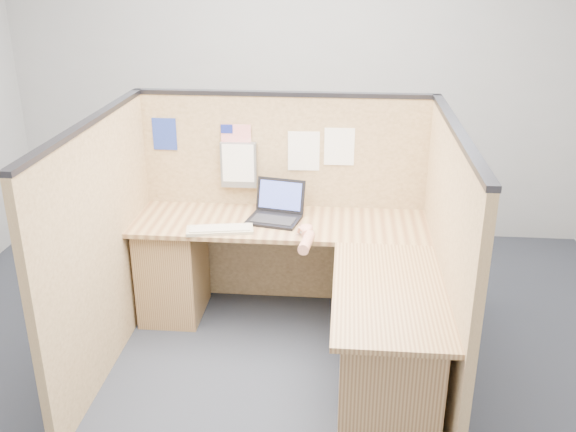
# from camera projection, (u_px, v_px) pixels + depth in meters

# --- Properties ---
(floor) EXTENTS (5.00, 5.00, 0.00)m
(floor) POSITION_uv_depth(u_px,v_px,m) (269.00, 375.00, 3.90)
(floor) COLOR black
(floor) RESTS_ON ground
(wall_back) EXTENTS (5.00, 0.00, 5.00)m
(wall_back) POSITION_uv_depth(u_px,v_px,m) (298.00, 78.00, 5.45)
(wall_back) COLOR #949799
(wall_back) RESTS_ON floor
(cubicle_partitions) EXTENTS (2.06, 1.83, 1.53)m
(cubicle_partitions) POSITION_uv_depth(u_px,v_px,m) (276.00, 231.00, 4.01)
(cubicle_partitions) COLOR olive
(cubicle_partitions) RESTS_ON floor
(l_desk) EXTENTS (1.95, 1.75, 0.73)m
(l_desk) POSITION_uv_depth(u_px,v_px,m) (303.00, 296.00, 4.00)
(l_desk) COLOR brown
(l_desk) RESTS_ON floor
(laptop) EXTENTS (0.38, 0.38, 0.24)m
(laptop) POSITION_uv_depth(u_px,v_px,m) (275.00, 209.00, 4.29)
(laptop) COLOR black
(laptop) RESTS_ON l_desk
(keyboard) EXTENTS (0.44, 0.22, 0.03)m
(keyboard) POSITION_uv_depth(u_px,v_px,m) (220.00, 230.00, 4.09)
(keyboard) COLOR #9F957B
(keyboard) RESTS_ON l_desk
(mouse) EXTENTS (0.11, 0.09, 0.04)m
(mouse) POSITION_uv_depth(u_px,v_px,m) (306.00, 232.00, 4.04)
(mouse) COLOR silver
(mouse) RESTS_ON l_desk
(hand_forearm) EXTENTS (0.10, 0.36, 0.08)m
(hand_forearm) POSITION_uv_depth(u_px,v_px,m) (306.00, 238.00, 3.92)
(hand_forearm) COLOR tan
(hand_forearm) RESTS_ON l_desk
(blue_poster) EXTENTS (0.17, 0.01, 0.22)m
(blue_poster) POSITION_uv_depth(u_px,v_px,m) (165.00, 134.00, 4.40)
(blue_poster) COLOR navy
(blue_poster) RESTS_ON cubicle_partitions
(american_flag) EXTENTS (0.21, 0.01, 0.36)m
(american_flag) POSITION_uv_depth(u_px,v_px,m) (232.00, 136.00, 4.35)
(american_flag) COLOR olive
(american_flag) RESTS_ON cubicle_partitions
(file_holder) EXTENTS (0.25, 0.05, 0.32)m
(file_holder) POSITION_uv_depth(u_px,v_px,m) (239.00, 165.00, 4.41)
(file_holder) COLOR slate
(file_holder) RESTS_ON cubicle_partitions
(paper_left) EXTENTS (0.20, 0.01, 0.26)m
(paper_left) POSITION_uv_depth(u_px,v_px,m) (339.00, 147.00, 4.32)
(paper_left) COLOR white
(paper_left) RESTS_ON cubicle_partitions
(paper_right) EXTENTS (0.21, 0.01, 0.27)m
(paper_right) POSITION_uv_depth(u_px,v_px,m) (304.00, 151.00, 4.36)
(paper_right) COLOR white
(paper_right) RESTS_ON cubicle_partitions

